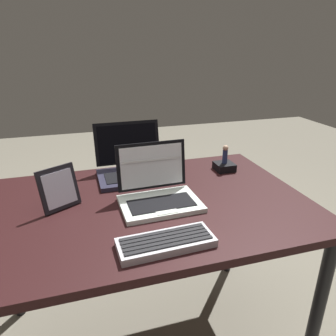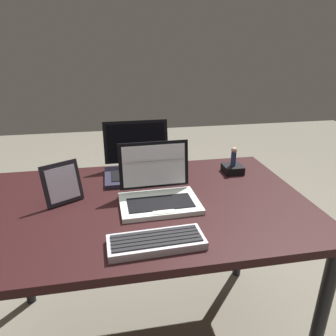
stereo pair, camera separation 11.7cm
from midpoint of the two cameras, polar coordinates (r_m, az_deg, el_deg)
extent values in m
cube|color=black|center=(1.25, -7.48, -7.02)|extent=(1.32, 0.83, 0.03)
cylinder|color=black|center=(1.44, 23.31, -23.29)|extent=(0.05, 0.05, 0.73)
cylinder|color=black|center=(1.81, -28.89, -14.09)|extent=(0.05, 0.05, 0.73)
cylinder|color=black|center=(1.91, 9.63, -9.37)|extent=(0.05, 0.05, 0.73)
cube|color=silver|center=(1.21, -4.23, -6.59)|extent=(0.31, 0.22, 0.02)
cube|color=black|center=(1.20, -4.06, -6.49)|extent=(0.25, 0.12, 0.00)
cube|color=silver|center=(1.14, -3.20, -8.02)|extent=(0.08, 0.04, 0.00)
cube|color=black|center=(1.27, -5.67, 0.43)|extent=(0.29, 0.04, 0.19)
cube|color=white|center=(1.26, -5.61, 0.31)|extent=(0.26, 0.03, 0.17)
cube|color=silver|center=(1.25, -5.65, 1.39)|extent=(0.24, 0.01, 0.01)
cube|color=#252436|center=(1.47, -8.54, -1.55)|extent=(0.33, 0.23, 0.02)
cube|color=black|center=(1.45, -8.46, -1.40)|extent=(0.27, 0.13, 0.00)
cube|color=black|center=(1.38, -7.98, -2.54)|extent=(0.08, 0.04, 0.00)
cube|color=black|center=(1.55, -9.59, 4.55)|extent=(0.32, 0.06, 0.20)
cube|color=black|center=(1.54, -9.56, 4.45)|extent=(0.29, 0.05, 0.18)
cube|color=#4CF259|center=(1.55, -9.50, 3.71)|extent=(0.27, 0.01, 0.01)
cube|color=#BBB8C1|center=(0.99, -3.86, -13.54)|extent=(0.31, 0.13, 0.02)
cube|color=black|center=(0.95, -3.27, -14.04)|extent=(0.28, 0.03, 0.00)
cube|color=black|center=(0.97, -3.58, -13.43)|extent=(0.28, 0.03, 0.00)
cube|color=black|center=(0.98, -3.88, -12.84)|extent=(0.28, 0.03, 0.00)
cube|color=black|center=(1.00, -4.17, -12.27)|extent=(0.28, 0.03, 0.00)
cube|color=black|center=(1.01, -4.45, -11.72)|extent=(0.28, 0.03, 0.00)
cube|color=black|center=(1.25, -21.89, -3.49)|extent=(0.15, 0.11, 0.16)
cube|color=silver|center=(1.25, -21.75, -3.59)|extent=(0.12, 0.09, 0.13)
cube|color=black|center=(1.31, -22.04, -5.78)|extent=(0.02, 0.02, 0.03)
cube|color=black|center=(1.56, 8.12, 0.22)|extent=(0.09, 0.09, 0.04)
cylinder|color=navy|center=(1.54, 8.23, 2.01)|extent=(0.02, 0.02, 0.07)
sphere|color=tan|center=(1.52, 8.32, 3.61)|extent=(0.03, 0.03, 0.03)
camera|label=1|loc=(0.06, -92.86, -1.15)|focal=33.37mm
camera|label=2|loc=(0.06, 87.14, 1.15)|focal=33.37mm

